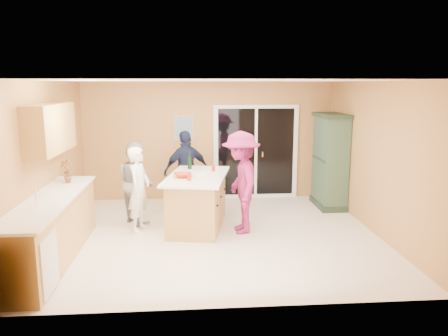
{
  "coord_description": "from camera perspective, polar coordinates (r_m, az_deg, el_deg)",
  "views": [
    {
      "loc": [
        -0.42,
        -7.13,
        2.55
      ],
      "look_at": [
        0.15,
        0.1,
        1.15
      ],
      "focal_mm": 35.0,
      "sensor_mm": 36.0,
      "label": 1
    }
  ],
  "objects": [
    {
      "name": "wall_left",
      "position": [
        7.61,
        -22.27,
        0.65
      ],
      "size": [
        0.1,
        5.0,
        2.6
      ],
      "primitive_type": "cube",
      "color": "#DBAC5A",
      "rests_on": "ground"
    },
    {
      "name": "green_hutch",
      "position": [
        9.36,
        13.69,
        0.79
      ],
      "size": [
        0.56,
        1.07,
        1.96
      ],
      "color": "#1E3120",
      "rests_on": "floor"
    },
    {
      "name": "ceiling",
      "position": [
        7.15,
        -1.16,
        11.32
      ],
      "size": [
        5.5,
        5.0,
        0.1
      ],
      "primitive_type": "cube",
      "color": "white",
      "rests_on": "wall_back"
    },
    {
      "name": "wine_bottle",
      "position": [
        8.31,
        -4.51,
        0.78
      ],
      "size": [
        0.08,
        0.08,
        0.34
      ],
      "rotation": [
        0.0,
        0.0,
        0.38
      ],
      "color": "black",
      "rests_on": "kitchen_island"
    },
    {
      "name": "woman_magenta",
      "position": [
        7.51,
        2.24,
        -1.91
      ],
      "size": [
        0.73,
        1.18,
        1.77
      ],
      "primitive_type": "imported",
      "rotation": [
        0.0,
        0.0,
        -1.5
      ],
      "color": "#7E1B4F",
      "rests_on": "floor"
    },
    {
      "name": "left_cabinet_run",
      "position": [
        6.74,
        -21.98,
        -7.93
      ],
      "size": [
        0.65,
        3.05,
        1.24
      ],
      "color": "tan",
      "rests_on": "floor"
    },
    {
      "name": "woman_navy",
      "position": [
        8.87,
        -4.91,
        -0.38
      ],
      "size": [
        1.04,
        0.73,
        1.64
      ],
      "primitive_type": "imported",
      "rotation": [
        0.0,
        0.0,
        3.53
      ],
      "color": "#161D31",
      "rests_on": "floor"
    },
    {
      "name": "framed_picture",
      "position": [
        9.66,
        -5.27,
        5.22
      ],
      "size": [
        0.46,
        0.04,
        0.56
      ],
      "color": "tan",
      "rests_on": "wall_back"
    },
    {
      "name": "woman_white",
      "position": [
        7.74,
        -11.03,
        -2.75
      ],
      "size": [
        0.49,
        0.62,
        1.49
      ],
      "primitive_type": "imported",
      "rotation": [
        0.0,
        0.0,
        1.31
      ],
      "color": "white",
      "rests_on": "floor"
    },
    {
      "name": "tumbler_near",
      "position": [
        7.32,
        -4.58,
        -1.25
      ],
      "size": [
        0.08,
        0.08,
        0.1
      ],
      "primitive_type": "cylinder",
      "rotation": [
        0.0,
        0.0,
        0.15
      ],
      "color": "#AB2413",
      "rests_on": "kitchen_island"
    },
    {
      "name": "wall_back",
      "position": [
        9.72,
        -1.99,
        3.52
      ],
      "size": [
        5.5,
        0.1,
        2.6
      ],
      "primitive_type": "cube",
      "color": "#DBAC5A",
      "rests_on": "ground"
    },
    {
      "name": "woman_grey",
      "position": [
        8.26,
        -11.42,
        -1.84
      ],
      "size": [
        0.88,
        0.93,
        1.51
      ],
      "primitive_type": "imported",
      "rotation": [
        0.0,
        0.0,
        2.15
      ],
      "color": "#969598",
      "rests_on": "floor"
    },
    {
      "name": "white_plate",
      "position": [
        7.83,
        -2.84,
        -0.75
      ],
      "size": [
        0.29,
        0.29,
        0.02
      ],
      "primitive_type": "cylinder",
      "rotation": [
        0.0,
        0.0,
        -0.21
      ],
      "color": "white",
      "rests_on": "kitchen_island"
    },
    {
      "name": "wall_right",
      "position": [
        7.9,
        19.21,
        1.21
      ],
      "size": [
        0.1,
        5.0,
        2.6
      ],
      "primitive_type": "cube",
      "color": "#DBAC5A",
      "rests_on": "ground"
    },
    {
      "name": "upper_cabinets",
      "position": [
        7.29,
        -21.75,
        4.84
      ],
      "size": [
        0.35,
        1.6,
        0.75
      ],
      "primitive_type": "cube",
      "color": "tan",
      "rests_on": "wall_left"
    },
    {
      "name": "kitchen_island",
      "position": [
        7.88,
        -3.48,
        -4.56
      ],
      "size": [
        1.31,
        1.97,
        0.96
      ],
      "rotation": [
        0.0,
        0.0,
        -0.18
      ],
      "color": "tan",
      "rests_on": "floor"
    },
    {
      "name": "serving_bowl",
      "position": [
        7.59,
        -5.42,
        -0.94
      ],
      "size": [
        0.33,
        0.33,
        0.07
      ],
      "primitive_type": "imported",
      "rotation": [
        0.0,
        0.0,
        0.07
      ],
      "color": "#AB2413",
      "rests_on": "kitchen_island"
    },
    {
      "name": "tulip_vase",
      "position": [
        7.64,
        -19.84,
        -0.39
      ],
      "size": [
        0.24,
        0.2,
        0.4
      ],
      "primitive_type": "imported",
      "rotation": [
        0.0,
        0.0,
        -0.34
      ],
      "color": "#A51019",
      "rests_on": "left_cabinet_run"
    },
    {
      "name": "wall_front",
      "position": [
        4.82,
        0.63,
        -4.1
      ],
      "size": [
        5.5,
        0.1,
        2.6
      ],
      "primitive_type": "cube",
      "color": "#DBAC5A",
      "rests_on": "ground"
    },
    {
      "name": "floor",
      "position": [
        7.59,
        -1.08,
        -8.72
      ],
      "size": [
        5.5,
        5.5,
        0.0
      ],
      "primitive_type": "plane",
      "color": "#EEE5CE",
      "rests_on": "ground"
    },
    {
      "name": "tumbler_far",
      "position": [
        8.09,
        -1.42,
        -0.04
      ],
      "size": [
        0.09,
        0.09,
        0.11
      ],
      "primitive_type": "cylinder",
      "rotation": [
        0.0,
        0.0,
        -0.3
      ],
      "color": "#AB2413",
      "rests_on": "kitchen_island"
    },
    {
      "name": "sliding_door",
      "position": [
        9.82,
        4.16,
        2.1
      ],
      "size": [
        1.9,
        0.07,
        2.1
      ],
      "color": "white",
      "rests_on": "floor"
    }
  ]
}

